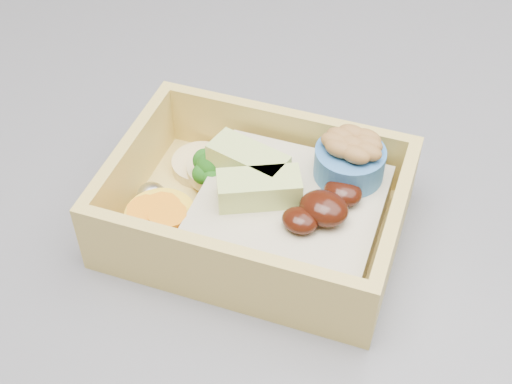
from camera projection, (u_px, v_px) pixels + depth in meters
The scene contains 1 object.
bento_box at pixel (266, 205), 0.41m from camera, with size 0.18×0.15×0.06m.
Camera 1 is at (0.01, -0.27, 1.24)m, focal length 50.00 mm.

